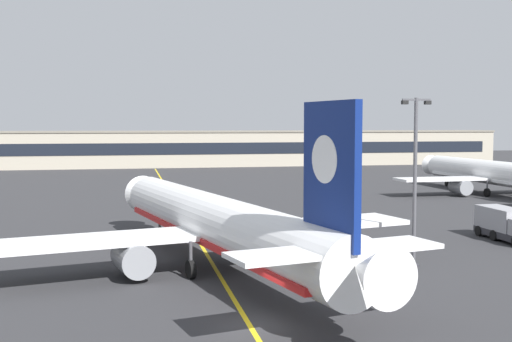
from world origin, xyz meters
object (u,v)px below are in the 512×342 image
(safety_cone_by_nose_gear, at_px, (203,232))
(airliner_background, at_px, (495,174))
(airliner_foreground, at_px, (216,223))
(apron_lamp_post, at_px, (415,178))
(service_truck_catering_grey, at_px, (507,224))

(safety_cone_by_nose_gear, bearing_deg, airliner_background, 28.16)
(airliner_foreground, distance_m, apron_lamp_post, 14.99)
(airliner_foreground, distance_m, service_truck_catering_grey, 28.08)
(service_truck_catering_grey, distance_m, safety_cone_by_nose_gear, 27.98)
(apron_lamp_post, bearing_deg, airliner_foreground, 173.46)
(airliner_background, distance_m, apron_lamp_post, 53.32)
(airliner_foreground, height_order, airliner_background, airliner_foreground)
(airliner_foreground, relative_size, safety_cone_by_nose_gear, 74.68)
(airliner_background, xyz_separation_m, service_truck_catering_grey, (-20.28, -33.98, -1.70))
(airliner_foreground, relative_size, airliner_background, 1.05)
(apron_lamp_post, xyz_separation_m, safety_cone_by_nose_gear, (-13.69, 16.65, -6.27))
(airliner_foreground, xyz_separation_m, service_truck_catering_grey, (27.36, 6.03, -1.89))
(airliner_foreground, height_order, safety_cone_by_nose_gear, airliner_foreground)
(airliner_background, height_order, service_truck_catering_grey, airliner_background)
(service_truck_catering_grey, bearing_deg, airliner_foreground, -167.57)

